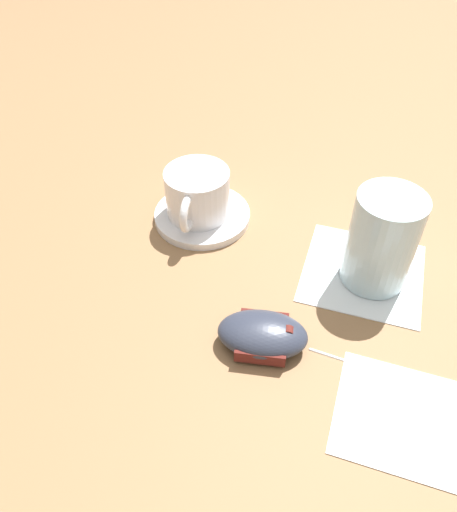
{
  "coord_description": "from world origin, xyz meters",
  "views": [
    {
      "loc": [
        -0.02,
        -0.4,
        0.44
      ],
      "look_at": [
        -0.07,
        0.01,
        0.03
      ],
      "focal_mm": 35.0,
      "sensor_mm": 36.0,
      "label": 1
    }
  ],
  "objects": [
    {
      "name": "ground_plane",
      "position": [
        0.0,
        0.0,
        0.0
      ],
      "size": [
        3.0,
        3.0,
        0.0
      ],
      "primitive_type": "plane",
      "color": "olive"
    },
    {
      "name": "saucer",
      "position": [
        -0.12,
        0.11,
        0.01
      ],
      "size": [
        0.13,
        0.13,
        0.01
      ],
      "primitive_type": "cylinder",
      "color": "white",
      "rests_on": "ground"
    },
    {
      "name": "coffee_cup",
      "position": [
        -0.12,
        0.11,
        0.04
      ],
      "size": [
        0.09,
        0.11,
        0.06
      ],
      "color": "white",
      "rests_on": "saucer"
    },
    {
      "name": "computer_mouse",
      "position": [
        -0.02,
        -0.09,
        0.02
      ],
      "size": [
        0.1,
        0.06,
        0.03
      ],
      "color": "#2D3342",
      "rests_on": "ground"
    },
    {
      "name": "mouse_cable",
      "position": [
        0.17,
        -0.13,
        0.0
      ],
      "size": [
        0.29,
        0.07,
        0.0
      ],
      "color": "white",
      "rests_on": "ground"
    },
    {
      "name": "napkin_under_glass",
      "position": [
        0.09,
        0.03,
        0.0
      ],
      "size": [
        0.17,
        0.17,
        0.0
      ],
      "primitive_type": "cube",
      "rotation": [
        0.0,
        0.0,
        -0.19
      ],
      "color": "white",
      "rests_on": "ground"
    },
    {
      "name": "drinking_glass",
      "position": [
        0.1,
        0.03,
        0.06
      ],
      "size": [
        0.08,
        0.08,
        0.12
      ],
      "primitive_type": "cylinder",
      "color": "silver",
      "rests_on": "napkin_under_glass"
    },
    {
      "name": "napkin_spare",
      "position": [
        0.11,
        -0.15,
        0.0
      ],
      "size": [
        0.14,
        0.14,
        0.0
      ],
      "primitive_type": "cube",
      "rotation": [
        0.0,
        0.0,
        -0.2
      ],
      "color": "white",
      "rests_on": "ground"
    }
  ]
}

